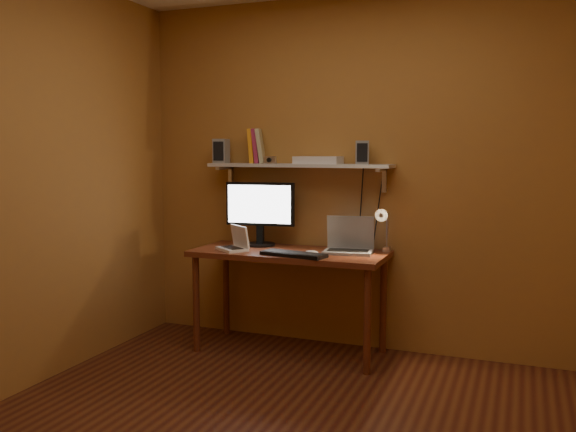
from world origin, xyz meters
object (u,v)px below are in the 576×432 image
at_px(laptop, 349,243).
at_px(shelf_camera, 270,160).
at_px(mouse, 312,253).
at_px(router, 318,160).
at_px(desk, 290,262).
at_px(monitor, 260,210).
at_px(keyboard, 294,254).
at_px(speaker_left, 221,151).
at_px(netbook, 236,243).
at_px(speaker_right, 362,152).
at_px(wall_shelf, 299,166).
at_px(desk_lamp, 384,224).

bearing_deg(laptop, shelf_camera, 171.45).
relative_size(mouse, router, 0.30).
height_order(desk, monitor, monitor).
xyz_separation_m(keyboard, shelf_camera, (-0.30, 0.31, 0.64)).
bearing_deg(speaker_left, monitor, -7.94).
height_order(laptop, netbook, laptop).
xyz_separation_m(mouse, shelf_camera, (-0.41, 0.24, 0.63)).
height_order(speaker_right, router, speaker_right).
distance_m(desk, mouse, 0.27).
bearing_deg(wall_shelf, keyboard, -74.90).
xyz_separation_m(netbook, keyboard, (0.48, -0.09, -0.04)).
height_order(wall_shelf, router, router).
relative_size(netbook, mouse, 2.91).
xyz_separation_m(laptop, router, (-0.27, 0.10, 0.58)).
bearing_deg(netbook, laptop, 51.17).
distance_m(laptop, shelf_camera, 0.85).
bearing_deg(mouse, keyboard, -151.81).
height_order(keyboard, mouse, mouse).
height_order(wall_shelf, mouse, wall_shelf).
bearing_deg(desk_lamp, shelf_camera, -179.21).
distance_m(laptop, netbook, 0.83).
bearing_deg(desk, router, 53.83).
bearing_deg(laptop, router, 151.78).
distance_m(speaker_right, shelf_camera, 0.69).
height_order(monitor, laptop, monitor).
height_order(wall_shelf, speaker_right, speaker_right).
height_order(mouse, shelf_camera, shelf_camera).
height_order(netbook, speaker_left, speaker_left).
height_order(laptop, speaker_right, speaker_right).
xyz_separation_m(keyboard, mouse, (0.11, 0.07, 0.01)).
height_order(laptop, shelf_camera, shelf_camera).
xyz_separation_m(desk, laptop, (0.42, 0.10, 0.15)).
relative_size(laptop, speaker_right, 2.19).
bearing_deg(monitor, shelf_camera, -27.19).
distance_m(laptop, speaker_left, 1.24).
bearing_deg(netbook, mouse, 35.02).
xyz_separation_m(speaker_left, router, (0.79, 0.02, -0.07)).
relative_size(netbook, speaker_right, 1.71).
distance_m(keyboard, mouse, 0.13).
distance_m(laptop, keyboard, 0.43).
bearing_deg(netbook, speaker_left, 168.46).
height_order(desk_lamp, shelf_camera, shelf_camera).
relative_size(desk, router, 4.22).
relative_size(monitor, laptop, 1.46).
distance_m(keyboard, speaker_right, 0.88).
xyz_separation_m(laptop, desk_lamp, (0.24, 0.03, 0.14)).
relative_size(keyboard, desk_lamp, 1.23).
relative_size(wall_shelf, router, 4.22).
height_order(desk, mouse, mouse).
xyz_separation_m(desk, shelf_camera, (-0.20, 0.11, 0.74)).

